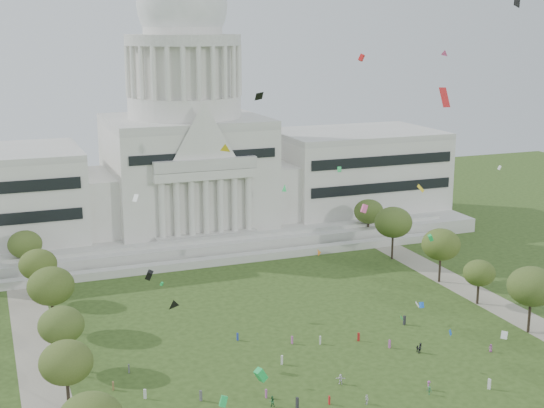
{
  "coord_description": "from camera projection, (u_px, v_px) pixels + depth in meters",
  "views": [
    {
      "loc": [
        -54.27,
        -95.83,
        59.39
      ],
      "look_at": [
        0.0,
        45.0,
        24.0
      ],
      "focal_mm": 50.0,
      "sensor_mm": 36.0,
      "label": 1
    }
  ],
  "objects": [
    {
      "name": "capitol",
      "position": [
        186.0,
        159.0,
        217.72
      ],
      "size": [
        160.0,
        64.5,
        91.3
      ],
      "color": "#B8B5AD",
      "rests_on": "ground"
    },
    {
      "name": "path_left",
      "position": [
        43.0,
        381.0,
        130.06
      ],
      "size": [
        8.0,
        160.0,
        0.04
      ],
      "primitive_type": "cube",
      "color": "gray",
      "rests_on": "ground"
    },
    {
      "name": "path_right",
      "position": [
        504.0,
        308.0,
        163.67
      ],
      "size": [
        8.0,
        160.0,
        0.04
      ],
      "primitive_type": "cube",
      "color": "gray",
      "rests_on": "ground"
    },
    {
      "name": "row_tree_l_2",
      "position": [
        66.0,
        363.0,
        117.62
      ],
      "size": [
        8.42,
        8.42,
        11.97
      ],
      "color": "black",
      "rests_on": "ground"
    },
    {
      "name": "row_tree_r_2",
      "position": [
        532.0,
        286.0,
        148.71
      ],
      "size": [
        9.55,
        9.55,
        13.58
      ],
      "color": "black",
      "rests_on": "ground"
    },
    {
      "name": "row_tree_l_3",
      "position": [
        61.0,
        325.0,
        133.12
      ],
      "size": [
        8.12,
        8.12,
        11.55
      ],
      "color": "black",
      "rests_on": "ground"
    },
    {
      "name": "row_tree_r_3",
      "position": [
        479.0,
        273.0,
        164.87
      ],
      "size": [
        7.01,
        7.01,
        9.98
      ],
      "color": "black",
      "rests_on": "ground"
    },
    {
      "name": "row_tree_l_4",
      "position": [
        51.0,
        286.0,
        149.66
      ],
      "size": [
        9.29,
        9.29,
        13.21
      ],
      "color": "black",
      "rests_on": "ground"
    },
    {
      "name": "row_tree_r_4",
      "position": [
        441.0,
        245.0,
        178.62
      ],
      "size": [
        9.19,
        9.19,
        13.06
      ],
      "color": "black",
      "rests_on": "ground"
    },
    {
      "name": "row_tree_l_5",
      "position": [
        38.0,
        265.0,
        166.37
      ],
      "size": [
        8.33,
        8.33,
        11.85
      ],
      "color": "black",
      "rests_on": "ground"
    },
    {
      "name": "row_tree_r_5",
      "position": [
        393.0,
        222.0,
        196.34
      ],
      "size": [
        9.82,
        9.82,
        13.96
      ],
      "color": "black",
      "rests_on": "ground"
    },
    {
      "name": "row_tree_l_6",
      "position": [
        25.0,
        244.0,
        182.3
      ],
      "size": [
        8.19,
        8.19,
        11.64
      ],
      "color": "black",
      "rests_on": "ground"
    },
    {
      "name": "row_tree_r_6",
      "position": [
        369.0,
        212.0,
        213.82
      ],
      "size": [
        8.42,
        8.42,
        11.97
      ],
      "color": "black",
      "rests_on": "ground"
    },
    {
      "name": "person_0",
      "position": [
        491.0,
        348.0,
        141.63
      ],
      "size": [
        0.83,
        0.92,
        1.58
      ],
      "primitive_type": "imported",
      "rotation": [
        0.0,
        0.0,
        5.27
      ],
      "color": "#994C8C",
      "rests_on": "ground"
    },
    {
      "name": "person_2",
      "position": [
        421.0,
        348.0,
        141.1
      ],
      "size": [
        1.13,
        0.94,
        2.0
      ],
      "primitive_type": "imported",
      "rotation": [
        0.0,
        0.0,
        0.42
      ],
      "color": "#26262B",
      "rests_on": "ground"
    },
    {
      "name": "person_3",
      "position": [
        429.0,
        391.0,
        125.11
      ],
      "size": [
        0.97,
        1.08,
        1.51
      ],
      "primitive_type": "imported",
      "rotation": [
        0.0,
        0.0,
        5.33
      ],
      "color": "#33723F",
      "rests_on": "ground"
    },
    {
      "name": "person_4",
      "position": [
        367.0,
        399.0,
        122.03
      ],
      "size": [
        0.6,
        1.01,
        1.66
      ],
      "primitive_type": "imported",
      "rotation": [
        0.0,
        0.0,
        4.79
      ],
      "color": "silver",
      "rests_on": "ground"
    },
    {
      "name": "person_5",
      "position": [
        341.0,
        379.0,
        128.82
      ],
      "size": [
        1.83,
        1.3,
        1.83
      ],
      "primitive_type": "imported",
      "rotation": [
        0.0,
        0.0,
        2.73
      ],
      "color": "silver",
      "rests_on": "ground"
    },
    {
      "name": "person_8",
      "position": [
        272.0,
        401.0,
        121.21
      ],
      "size": [
        0.91,
        0.59,
        1.84
      ],
      "primitive_type": "imported",
      "rotation": [
        0.0,
        0.0,
        3.1
      ],
      "color": "#33723F",
      "rests_on": "ground"
    },
    {
      "name": "person_9",
      "position": [
        429.0,
        385.0,
        126.73
      ],
      "size": [
        1.09,
        1.2,
        1.67
      ],
      "primitive_type": "imported",
      "rotation": [
        0.0,
        0.0,
        0.93
      ],
      "color": "#994C8C",
      "rests_on": "ground"
    },
    {
      "name": "person_10",
      "position": [
        417.0,
        349.0,
        141.59
      ],
      "size": [
        0.52,
        0.83,
        1.34
      ],
      "primitive_type": "imported",
      "rotation": [
        0.0,
        0.0,
        1.69
      ],
      "color": "#26262B",
      "rests_on": "ground"
    },
    {
      "name": "distant_crowd",
      "position": [
        272.0,
        383.0,
        127.65
      ],
      "size": [
        65.68,
        42.81,
        1.93
      ],
      "color": "navy",
      "rests_on": "ground"
    },
    {
      "name": "kite_swarm",
      "position": [
        353.0,
        228.0,
        121.31
      ],
      "size": [
        97.59,
        104.97,
        64.95
      ],
      "color": "white",
      "rests_on": "ground"
    }
  ]
}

